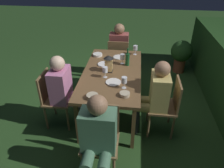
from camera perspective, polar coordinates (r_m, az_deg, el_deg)
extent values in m
plane|color=#26471E|center=(3.75, 0.00, -6.88)|extent=(16.00, 16.00, 0.00)
cube|color=brown|center=(3.34, 0.00, 2.97)|extent=(1.74, 0.89, 0.04)
cube|color=brown|center=(4.27, -3.77, 3.91)|extent=(0.05, 0.05, 0.71)
cube|color=brown|center=(2.98, -9.16, -10.46)|extent=(0.05, 0.05, 0.71)
cube|color=brown|center=(4.21, 6.37, 3.35)|extent=(0.05, 0.05, 0.71)
cube|color=brown|center=(2.89, 5.68, -11.70)|extent=(0.05, 0.05, 0.71)
cube|color=brown|center=(3.18, 13.06, -5.92)|extent=(0.42, 0.40, 0.03)
cube|color=brown|center=(3.09, 17.00, -2.74)|extent=(0.40, 0.03, 0.42)
cylinder|color=brown|center=(3.17, 9.73, -10.97)|extent=(0.03, 0.03, 0.42)
cylinder|color=brown|center=(3.44, 9.55, -6.94)|extent=(0.03, 0.03, 0.42)
cylinder|color=brown|center=(3.22, 15.89, -11.19)|extent=(0.03, 0.03, 0.42)
cylinder|color=brown|center=(3.49, 15.17, -7.20)|extent=(0.03, 0.03, 0.42)
cube|color=tan|center=(3.03, 12.52, -1.87)|extent=(0.38, 0.24, 0.50)
sphere|color=#997051|center=(2.86, 13.31, 3.92)|extent=(0.21, 0.21, 0.21)
cylinder|color=tan|center=(3.08, 9.54, -6.33)|extent=(0.13, 0.36, 0.13)
cylinder|color=tan|center=(3.22, 9.45, -4.37)|extent=(0.13, 0.36, 0.13)
cylinder|color=#333338|center=(3.22, 6.29, -9.52)|extent=(0.11, 0.11, 0.45)
cylinder|color=#333338|center=(3.36, 6.36, -7.51)|extent=(0.11, 0.11, 0.45)
cube|color=brown|center=(4.54, 1.76, 6.84)|extent=(0.40, 0.42, 0.03)
cube|color=brown|center=(4.28, 1.58, 8.54)|extent=(0.03, 0.40, 0.42)
cylinder|color=brown|center=(4.80, -0.25, 5.35)|extent=(0.03, 0.03, 0.42)
cylinder|color=brown|center=(4.78, 4.06, 5.12)|extent=(0.03, 0.03, 0.42)
cylinder|color=brown|center=(4.50, -0.77, 3.46)|extent=(0.03, 0.03, 0.42)
cylinder|color=brown|center=(4.48, 3.82, 3.20)|extent=(0.03, 0.03, 0.42)
cube|color=#9E4C47|center=(4.49, 1.88, 10.24)|extent=(0.24, 0.38, 0.50)
sphere|color=#997051|center=(4.38, 1.96, 14.44)|extent=(0.21, 0.21, 0.21)
cylinder|color=#9E4C47|center=(4.72, 0.89, 8.21)|extent=(0.36, 0.13, 0.13)
cylinder|color=#9E4C47|center=(4.70, 3.09, 8.10)|extent=(0.36, 0.13, 0.13)
cylinder|color=#333338|center=(4.96, 1.05, 6.41)|extent=(0.11, 0.11, 0.45)
cylinder|color=#333338|center=(4.95, 3.14, 6.30)|extent=(0.11, 0.11, 0.45)
cube|color=brown|center=(3.34, -13.99, -4.04)|extent=(0.42, 0.40, 0.03)
cube|color=brown|center=(3.29, -17.56, -0.56)|extent=(0.40, 0.02, 0.42)
cylinder|color=brown|center=(3.56, -10.02, -5.55)|extent=(0.03, 0.03, 0.42)
cylinder|color=brown|center=(3.30, -11.68, -9.27)|extent=(0.03, 0.03, 0.42)
cylinder|color=brown|center=(3.67, -15.16, -5.06)|extent=(0.03, 0.03, 0.42)
cylinder|color=brown|center=(3.41, -17.20, -8.61)|extent=(0.03, 0.03, 0.42)
cube|color=#C675A3|center=(3.18, -13.58, -0.24)|extent=(0.38, 0.24, 0.50)
sphere|color=beige|center=(3.02, -14.38, 5.33)|extent=(0.21, 0.21, 0.21)
cylinder|color=#C675A3|center=(3.34, -10.33, -3.04)|extent=(0.13, 0.36, 0.13)
cylinder|color=#C675A3|center=(3.20, -11.19, -4.85)|extent=(0.13, 0.36, 0.13)
cylinder|color=#333338|center=(3.44, -7.38, -6.51)|extent=(0.11, 0.11, 0.45)
cylinder|color=#333338|center=(3.30, -8.08, -8.41)|extent=(0.11, 0.11, 0.45)
cube|color=brown|center=(2.58, -3.19, -15.65)|extent=(0.40, 0.42, 0.03)
cube|color=brown|center=(2.56, -2.64, -9.16)|extent=(0.03, 0.40, 0.42)
cylinder|color=brown|center=(2.68, -7.75, -21.14)|extent=(0.03, 0.03, 0.42)
cylinder|color=brown|center=(2.85, 1.26, -16.56)|extent=(0.03, 0.03, 0.42)
cylinder|color=brown|center=(2.89, -6.14, -15.86)|extent=(0.03, 0.03, 0.42)
cube|color=#4C7A5B|center=(2.35, -3.62, -12.32)|extent=(0.24, 0.38, 0.50)
sphere|color=#997051|center=(2.13, -3.93, -5.61)|extent=(0.21, 0.21, 0.21)
cylinder|color=#4C7A5B|center=(2.42, -1.80, -18.84)|extent=(0.36, 0.13, 0.13)
cylinder|color=#4C7A5B|center=(2.45, -6.20, -18.37)|extent=(0.36, 0.13, 0.13)
cube|color=black|center=(3.35, -0.87, 3.58)|extent=(0.12, 0.12, 0.01)
cube|color=#F9D17A|center=(3.30, -0.89, 5.23)|extent=(0.11, 0.11, 0.20)
cone|color=black|center=(3.24, -0.90, 7.21)|extent=(0.15, 0.15, 0.05)
cylinder|color=#195128|center=(3.50, 4.12, 6.51)|extent=(0.07, 0.07, 0.20)
cylinder|color=#195128|center=(3.44, 4.21, 8.70)|extent=(0.03, 0.03, 0.09)
cylinder|color=silver|center=(3.18, -1.83, 1.86)|extent=(0.06, 0.06, 0.00)
cylinder|color=silver|center=(3.16, -1.84, 2.52)|extent=(0.01, 0.01, 0.08)
cylinder|color=silver|center=(3.12, -1.87, 3.85)|extent=(0.08, 0.08, 0.08)
cylinder|color=maroon|center=(3.13, -1.86, 3.46)|extent=(0.07, 0.07, 0.03)
cylinder|color=silver|center=(2.93, 3.20, -1.02)|extent=(0.06, 0.06, 0.00)
cylinder|color=silver|center=(2.91, 3.23, -0.32)|extent=(0.01, 0.01, 0.08)
cylinder|color=silver|center=(2.87, 3.27, 1.08)|extent=(0.08, 0.08, 0.08)
cylinder|color=maroon|center=(2.88, 3.26, 0.67)|extent=(0.07, 0.07, 0.03)
cylinder|color=silver|center=(3.95, 6.15, 7.88)|extent=(0.06, 0.06, 0.00)
cylinder|color=silver|center=(3.94, 6.18, 8.44)|extent=(0.01, 0.01, 0.08)
cylinder|color=silver|center=(3.91, 6.25, 9.55)|extent=(0.08, 0.08, 0.08)
cylinder|color=maroon|center=(3.92, 6.23, 9.23)|extent=(0.07, 0.07, 0.03)
cylinder|color=silver|center=(3.59, 2.72, 5.47)|extent=(0.06, 0.06, 0.00)
cylinder|color=silver|center=(3.57, 2.74, 6.08)|extent=(0.01, 0.01, 0.08)
cylinder|color=silver|center=(3.54, 2.77, 7.28)|extent=(0.08, 0.08, 0.08)
cylinder|color=maroon|center=(3.55, 2.76, 6.93)|extent=(0.07, 0.07, 0.03)
cylinder|color=white|center=(3.55, -2.12, 5.30)|extent=(0.21, 0.21, 0.01)
cylinder|color=white|center=(3.04, 0.36, 0.48)|extent=(0.22, 0.22, 0.01)
cylinder|color=white|center=(3.80, 1.86, 7.15)|extent=(0.20, 0.20, 0.01)
cylinder|color=#BCAD8E|center=(2.73, -5.26, -3.30)|extent=(0.15, 0.15, 0.05)
cylinder|color=#424C1E|center=(2.72, -5.27, -3.12)|extent=(0.13, 0.13, 0.02)
cylinder|color=silver|center=(3.88, -3.86, 7.79)|extent=(0.17, 0.17, 0.04)
cylinder|color=tan|center=(3.87, -3.87, 7.90)|extent=(0.14, 0.14, 0.01)
cylinder|color=#BCAD8E|center=(2.76, 3.40, -2.76)|extent=(0.13, 0.13, 0.05)
cylinder|color=#477533|center=(2.75, 3.41, -2.60)|extent=(0.11, 0.11, 0.01)
cylinder|color=brown|center=(5.11, 17.43, 4.76)|extent=(0.25, 0.25, 0.30)
sphere|color=#234C1E|center=(4.97, 18.06, 8.33)|extent=(0.46, 0.46, 0.46)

